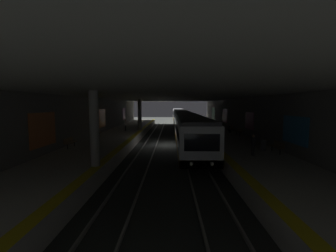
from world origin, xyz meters
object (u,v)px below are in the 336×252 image
Objects in this scene: pillar_near at (94,129)px; pillar_far at (140,115)px; person_walking_mid at (253,144)px; trash_bin at (264,145)px; bench_left_far at (230,128)px; bench_left_near at (277,146)px; bench_left_mid at (239,131)px; suitcase_rolling at (229,128)px; person_waiting_near at (125,125)px; bench_right_mid at (97,132)px; bench_right_near at (70,142)px; backpack_on_floor at (230,131)px; metro_train at (181,119)px.

pillar_far is at bearing 0.00° from pillar_near.
person_walking_mid is 1.83× the size of trash_bin.
bench_left_far is (17.93, -12.88, -1.75)m from pillar_near.
bench_left_near and bench_left_far have the same top height.
bench_left_mid is 1.71× the size of suitcase_rolling.
bench_right_mid is at bearing 157.01° from person_waiting_near.
bench_left_near is at bearing -136.39° from trash_bin.
person_waiting_near is at bearing 120.50° from pillar_far.
suitcase_rolling is (14.70, -0.01, -0.18)m from bench_left_near.
person_waiting_near reaches higher than bench_left_near.
person_waiting_near is at bearing 88.92° from bench_left_far.
bench_right_near is at bearing 180.00° from bench_right_mid.
bench_left_mid and bench_right_mid have the same top height.
backpack_on_floor is (2.64, 0.42, -0.32)m from bench_left_mid.
pillar_far is 2.68× the size of bench_right_mid.
bench_left_near and bench_right_near have the same top height.
person_walking_mid is at bearing 168.38° from bench_left_mid.
person_walking_mid is 2.43m from trash_bin.
suitcase_rolling is (-0.59, -12.90, -1.93)m from pillar_far.
bench_left_near is at bearing -178.09° from backpack_on_floor.
person_waiting_near is (14.18, 14.77, 0.39)m from bench_left_near.
bench_right_mid reaches higher than backpack_on_floor.
bench_right_mid is 17.09m from backpack_on_floor.
metro_train is 26.38m from bench_right_near.
bench_right_near is at bearing 115.63° from bench_left_mid.
metro_train is 37.71× the size of person_walking_mid.
person_waiting_near reaches higher than bench_right_mid.
bench_left_near is 4.25× the size of backpack_on_floor.
bench_right_mid is 17.77m from person_walking_mid.
suitcase_rolling is at bearing -11.60° from backpack_on_floor.
person_waiting_near is at bearing 5.91° from pillar_near.
metro_train is 17.12m from bench_left_mid.
metro_train is at bearing 13.77° from bench_left_near.
trash_bin is (4.80, -12.15, -1.85)m from pillar_near.
pillar_near is 2.68× the size of bench_left_far.
person_walking_mid is at bearing 140.23° from trash_bin.
bench_left_near is 1.01× the size of person_waiting_near.
bench_left_far is at bearing -35.70° from pillar_near.
pillar_far is at bearing -32.65° from bench_right_mid.
bench_right_mid is 1.71× the size of suitcase_rolling.
bench_left_near is at bearing -139.88° from pillar_far.
suitcase_rolling is at bearing -8.22° from person_walking_mid.
bench_left_mid is 1.01× the size of person_waiting_near.
pillar_far is at bearing 148.18° from metro_train.
person_walking_mid is (-1.07, 2.26, 0.31)m from bench_left_near.
person_walking_mid is at bearing 171.78° from suitcase_rolling.
bench_right_near is (-24.09, 10.73, -0.45)m from metro_train.
bench_left_mid is 9.20m from trash_bin.
bench_right_near is 19.87m from backpack_on_floor.
bench_left_mid and bench_right_near have the same top height.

